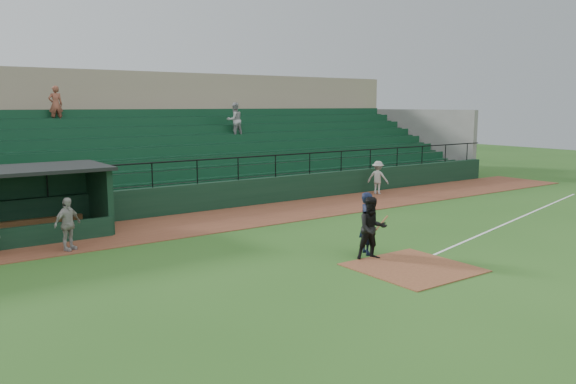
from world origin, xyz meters
TOP-DOWN VIEW (x-y plane):
  - ground at (0.00, 0.00)m, footprint 90.00×90.00m
  - warning_track at (0.00, 8.00)m, footprint 40.00×4.00m
  - home_plate_dirt at (0.00, -1.00)m, footprint 3.00×3.00m
  - foul_line at (8.00, 1.20)m, footprint 17.49×4.44m
  - stadium_structure at (-0.00, 16.46)m, footprint 38.00×13.08m
  - batter_at_plate at (0.02, 0.88)m, footprint 1.13×0.81m
  - umpire at (-0.29, 0.36)m, footprint 1.10×1.00m
  - runner at (8.52, 9.11)m, footprint 1.05×1.25m
  - dugout_player_a at (-7.29, 6.51)m, footprint 1.05×0.81m

SIDE VIEW (x-z plane):
  - ground at x=0.00m, z-range 0.00..0.00m
  - foul_line at x=8.00m, z-range 0.00..0.01m
  - warning_track at x=0.00m, z-range 0.00..0.03m
  - home_plate_dirt at x=0.00m, z-range 0.00..0.03m
  - dugout_player_a at x=-7.29m, z-range 0.03..1.69m
  - runner at x=8.52m, z-range 0.03..1.71m
  - umpire at x=-0.29m, z-range 0.00..1.86m
  - batter_at_plate at x=0.02m, z-range 0.00..1.91m
  - stadium_structure at x=0.00m, z-range -0.90..5.50m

